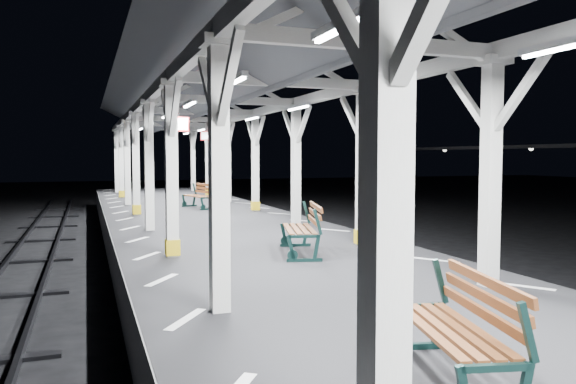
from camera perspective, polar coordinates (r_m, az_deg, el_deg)
ground at (r=9.76m, az=2.25°, el=-13.61°), size 120.00×120.00×0.00m
platform at (r=9.62m, az=2.26°, el=-10.77°), size 6.00×50.00×1.00m
hazard_stripes_left at (r=8.90m, az=-12.69°, el=-8.71°), size 1.00×48.00×0.01m
hazard_stripes_right at (r=10.66m, az=14.65°, el=-6.69°), size 1.00×48.00×0.01m
track_right at (r=12.44m, az=24.45°, el=-9.76°), size 2.20×60.00×0.16m
canopy at (r=9.45m, az=2.36°, el=13.77°), size 5.40×49.00×4.65m
bench_near at (r=5.04m, az=17.24°, el=-12.82°), size 0.99×1.77×0.91m
bench_mid at (r=10.92m, az=1.72°, el=-3.61°), size 1.10×1.89×0.97m
bench_far at (r=20.75m, az=-8.87°, el=-0.31°), size 0.99×1.75×0.89m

